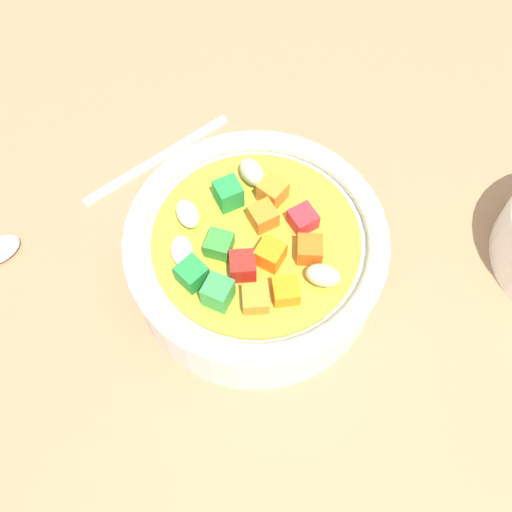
% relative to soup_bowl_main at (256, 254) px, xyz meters
% --- Properties ---
extents(ground_plane, '(1.40, 1.40, 0.02)m').
position_rel_soup_bowl_main_xyz_m(ground_plane, '(-0.00, -0.00, -0.04)').
color(ground_plane, '#9E754F').
extents(soup_bowl_main, '(0.18, 0.18, 0.07)m').
position_rel_soup_bowl_main_xyz_m(soup_bowl_main, '(0.00, 0.00, 0.00)').
color(soup_bowl_main, white).
rests_on(soup_bowl_main, ground_plane).
extents(spoon, '(0.13, 0.20, 0.01)m').
position_rel_soup_bowl_main_xyz_m(spoon, '(0.15, -0.02, -0.03)').
color(spoon, silver).
rests_on(spoon, ground_plane).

